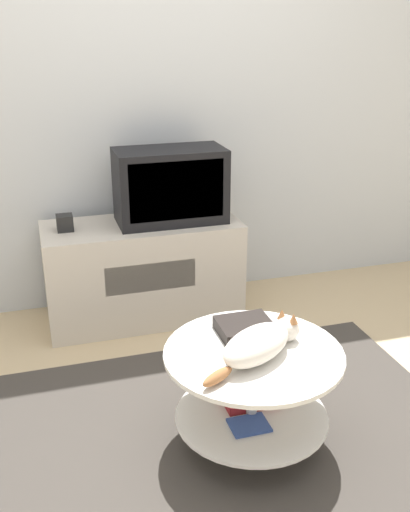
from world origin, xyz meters
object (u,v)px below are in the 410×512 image
at_px(dvd_box, 245,328).
at_px(speaker, 65,223).
at_px(tv, 170,186).
at_px(cat, 260,343).

bearing_deg(dvd_box, speaker, 118.77).
height_order(tv, speaker, tv).
bearing_deg(cat, tv, 60.32).
distance_m(speaker, dvd_box, 1.28).
xyz_separation_m(tv, cat, (0.02, -1.30, -0.27)).
bearing_deg(speaker, dvd_box, -61.23).
height_order(speaker, cat, speaker).
bearing_deg(tv, dvd_box, -88.31).
distance_m(tv, cat, 1.32).
height_order(dvd_box, cat, cat).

